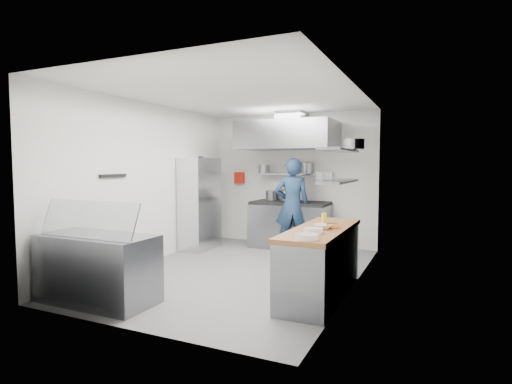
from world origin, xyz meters
The scene contains 35 objects.
floor centered at (0.00, 0.00, 0.00)m, with size 5.00×5.00×0.00m, color #5C5C5E.
ceiling centered at (0.00, 0.00, 2.80)m, with size 5.00×5.00×0.00m, color silver.
wall_back centered at (0.00, 2.50, 1.40)m, with size 3.60×0.02×2.80m, color white.
wall_front centered at (0.00, -2.50, 1.40)m, with size 3.60×0.02×2.80m, color white.
wall_left centered at (-1.80, 0.00, 1.40)m, with size 5.00×0.02×2.80m, color white.
wall_right centered at (1.80, 0.00, 1.40)m, with size 5.00×0.02×2.80m, color white.
gas_range centered at (0.10, 2.10, 0.45)m, with size 1.60×0.80×0.90m, color gray.
cooktop centered at (0.10, 2.10, 0.93)m, with size 1.57×0.78×0.06m, color black.
stock_pot_left centered at (-0.40, 2.30, 1.06)m, with size 0.27×0.27×0.20m, color slate.
stock_pot_mid centered at (-0.03, 2.30, 1.08)m, with size 0.31×0.31×0.24m, color slate.
over_range_shelf centered at (0.10, 2.34, 1.52)m, with size 1.60×0.30×0.04m, color gray.
shelf_pot_a centered at (-0.51, 2.13, 1.63)m, with size 0.24×0.24×0.18m, color slate.
shelf_pot_b centered at (0.34, 2.51, 1.65)m, with size 0.30×0.30×0.22m, color slate.
extractor_hood centered at (0.10, 1.93, 2.30)m, with size 1.90×1.15×0.55m, color gray.
hood_duct centered at (0.10, 2.15, 2.68)m, with size 0.55×0.55×0.24m, color slate.
red_firebox centered at (-1.25, 2.44, 1.42)m, with size 0.22×0.10×0.26m, color red.
chef centered at (0.28, 1.70, 0.92)m, with size 0.67×0.44×1.85m, color navy.
wire_rack centered at (-1.53, 1.21, 0.93)m, with size 0.50×0.90×1.85m, color silver.
rack_bin_a centered at (-1.53, 0.89, 0.80)m, with size 0.15×0.19×0.17m, color white.
rack_bin_b centered at (-1.53, 1.48, 1.30)m, with size 0.16×0.20×0.18m, color yellow.
rack_jar centered at (-1.48, 1.19, 1.80)m, with size 0.10×0.10×0.18m, color black.
knife_strip centered at (-1.78, -0.90, 1.55)m, with size 0.04×0.55×0.05m, color black.
prep_counter_base centered at (1.48, -0.60, 0.42)m, with size 0.62×2.00×0.84m, color gray.
prep_counter_top centered at (1.48, -0.60, 0.87)m, with size 0.65×2.04×0.06m, color olive.
plate_stack_a centered at (1.54, -1.44, 0.93)m, with size 0.25×0.25×0.06m, color white.
plate_stack_b centered at (1.50, -1.02, 0.93)m, with size 0.23×0.23×0.06m, color white.
copper_pan centered at (1.61, -0.54, 0.93)m, with size 0.16×0.16×0.06m, color #C27636.
squeeze_bottle centered at (1.48, -0.48, 0.99)m, with size 0.06×0.06×0.18m, color yellow.
mixing_bowl centered at (1.52, -0.67, 0.93)m, with size 0.24×0.24×0.06m, color white.
wall_shelf_lower centered at (1.64, -0.30, 1.50)m, with size 0.30×1.30×0.04m, color gray.
wall_shelf_upper centered at (1.64, -0.30, 1.92)m, with size 0.30×1.30×0.04m, color gray.
shelf_pot_c centered at (1.47, -0.48, 1.57)m, with size 0.22×0.22×0.10m, color slate.
shelf_pot_d centered at (1.77, 0.03, 2.01)m, with size 0.28×0.28×0.14m, color slate.
display_case centered at (-1.00, -2.00, 0.42)m, with size 1.50×0.70×0.85m, color gray.
display_glass centered at (-1.00, -2.12, 1.07)m, with size 1.47×0.02×0.45m, color silver.
Camera 1 is at (2.84, -5.65, 1.73)m, focal length 28.00 mm.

